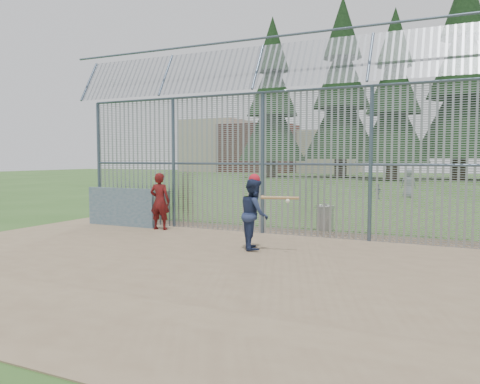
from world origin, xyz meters
The scene contains 13 objects.
ground centered at (0.00, 0.00, 0.00)m, with size 120.00×120.00×0.00m, color #2D511E.
dirt_infield centered at (0.00, -0.50, 0.01)m, with size 14.00×10.00×0.02m, color #756047.
dugout_wall centered at (-4.60, 2.90, 0.62)m, with size 2.50×0.12×1.20m, color #38566B.
batter centered at (0.72, 1.26, 0.86)m, with size 0.81×0.63×1.67m, color navy.
onlooker centered at (-3.03, 2.79, 0.87)m, with size 0.62×0.41×1.71m, color maroon.
bg_kid_standing centered at (2.58, 17.71, 0.79)m, with size 0.77×0.50×1.58m, color slate.
bg_kid_seated centered at (1.21, 16.38, 0.40)m, with size 0.46×0.19×0.79m, color slate.
batting_gear centered at (0.87, 1.22, 1.59)m, with size 1.25×0.54×0.62m.
trash_can centered at (1.46, 4.87, 0.38)m, with size 0.56×0.56×0.82m.
bleacher centered at (-7.70, 7.67, 0.41)m, with size 3.00×0.95×0.72m.
backstop_fence centered at (1.81, 3.43, 2.36)m, with size 20.09×0.81×5.30m.
conifer_row centered at (1.93, 41.51, 10.83)m, with size 38.48×12.26×20.20m.
distant_buildings centered at (-23.18, 56.49, 3.60)m, with size 26.50×10.50×8.00m.
Camera 1 is at (5.09, -8.78, 2.18)m, focal length 35.00 mm.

